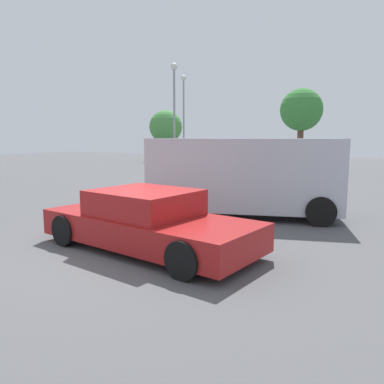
{
  "coord_description": "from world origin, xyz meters",
  "views": [
    {
      "loc": [
        4.26,
        -5.99,
        2.22
      ],
      "look_at": [
        0.32,
        2.26,
        0.9
      ],
      "focal_mm": 35.35,
      "sensor_mm": 36.0,
      "label": 1
    }
  ],
  "objects_px": {
    "sedan_foreground": "(148,222)",
    "pedestrian": "(300,173)",
    "light_post_mid": "(184,106)",
    "van_white": "(243,174)",
    "light_post_near": "(174,100)",
    "dog": "(72,215)"
  },
  "relations": [
    {
      "from": "pedestrian",
      "to": "dog",
      "type": "bearing_deg",
      "value": -60.73
    },
    {
      "from": "sedan_foreground",
      "to": "van_white",
      "type": "xyz_separation_m",
      "value": [
        0.68,
        4.01,
        0.63
      ]
    },
    {
      "from": "dog",
      "to": "light_post_mid",
      "type": "relative_size",
      "value": 0.09
    },
    {
      "from": "van_white",
      "to": "light_post_near",
      "type": "height_order",
      "value": "light_post_near"
    },
    {
      "from": "light_post_near",
      "to": "light_post_mid",
      "type": "distance_m",
      "value": 6.94
    },
    {
      "from": "sedan_foreground",
      "to": "light_post_near",
      "type": "distance_m",
      "value": 17.41
    },
    {
      "from": "sedan_foreground",
      "to": "pedestrian",
      "type": "xyz_separation_m",
      "value": [
        1.62,
        7.71,
        0.41
      ]
    },
    {
      "from": "sedan_foreground",
      "to": "pedestrian",
      "type": "relative_size",
      "value": 2.96
    },
    {
      "from": "dog",
      "to": "pedestrian",
      "type": "relative_size",
      "value": 0.39
    },
    {
      "from": "light_post_near",
      "to": "dog",
      "type": "bearing_deg",
      "value": -72.1
    },
    {
      "from": "van_white",
      "to": "light_post_near",
      "type": "distance_m",
      "value": 14.27
    },
    {
      "from": "pedestrian",
      "to": "light_post_near",
      "type": "relative_size",
      "value": 0.24
    },
    {
      "from": "dog",
      "to": "light_post_near",
      "type": "height_order",
      "value": "light_post_near"
    },
    {
      "from": "van_white",
      "to": "light_post_mid",
      "type": "height_order",
      "value": "light_post_mid"
    },
    {
      "from": "pedestrian",
      "to": "light_post_mid",
      "type": "distance_m",
      "value": 18.59
    },
    {
      "from": "light_post_mid",
      "to": "light_post_near",
      "type": "bearing_deg",
      "value": -68.09
    },
    {
      "from": "sedan_foreground",
      "to": "van_white",
      "type": "bearing_deg",
      "value": 92.2
    },
    {
      "from": "van_white",
      "to": "light_post_near",
      "type": "relative_size",
      "value": 0.81
    },
    {
      "from": "sedan_foreground",
      "to": "light_post_near",
      "type": "xyz_separation_m",
      "value": [
        -7.52,
        15.18,
        4.03
      ]
    },
    {
      "from": "dog",
      "to": "van_white",
      "type": "distance_m",
      "value": 4.78
    },
    {
      "from": "sedan_foreground",
      "to": "light_post_near",
      "type": "relative_size",
      "value": 0.71
    },
    {
      "from": "light_post_near",
      "to": "pedestrian",
      "type": "bearing_deg",
      "value": -39.29
    }
  ]
}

